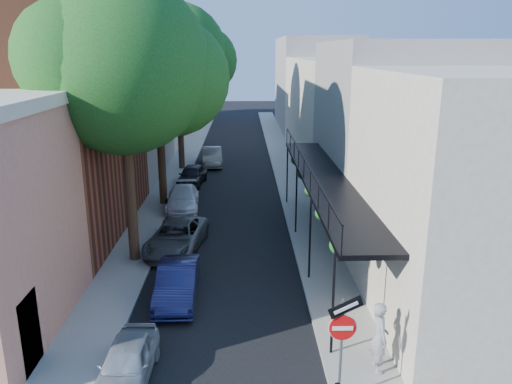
{
  "coord_description": "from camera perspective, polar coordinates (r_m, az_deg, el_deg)",
  "views": [
    {
      "loc": [
        0.79,
        -9.6,
        8.55
      ],
      "look_at": [
        1.32,
        10.69,
        2.8
      ],
      "focal_mm": 35.0,
      "sensor_mm": 36.0,
      "label": 1
    }
  ],
  "objects": [
    {
      "name": "parked_car_c",
      "position": [
        22.38,
        -9.04,
        -5.07
      ],
      "size": [
        2.71,
        4.87,
        1.29
      ],
      "primitive_type": "imported",
      "rotation": [
        0.0,
        0.0,
        -0.13
      ],
      "color": "#525559",
      "rests_on": "ground"
    },
    {
      "name": "buildings_right",
      "position": [
        40.15,
        10.44,
        9.66
      ],
      "size": [
        9.8,
        55.0,
        10.0
      ],
      "color": "beige",
      "rests_on": "ground"
    },
    {
      "name": "road_surface",
      "position": [
        40.52,
        -2.6,
        3.62
      ],
      "size": [
        6.0,
        64.0,
        0.01
      ],
      "primitive_type": "cube",
      "color": "black",
      "rests_on": "ground"
    },
    {
      "name": "buildings_left",
      "position": [
        39.83,
        -16.43,
        9.98
      ],
      "size": [
        10.1,
        59.1,
        12.0
      ],
      "color": "tan",
      "rests_on": "ground"
    },
    {
      "name": "parked_car_a",
      "position": [
        14.43,
        -14.52,
        -18.35
      ],
      "size": [
        1.41,
        3.33,
        1.12
      ],
      "primitive_type": "imported",
      "rotation": [
        0.0,
        0.0,
        -0.03
      ],
      "color": "#929CA2",
      "rests_on": "ground"
    },
    {
      "name": "oak_mid",
      "position": [
        28.19,
        -10.34,
        12.53
      ],
      "size": [
        6.6,
        6.0,
        10.2
      ],
      "color": "#372516",
      "rests_on": "ground"
    },
    {
      "name": "sidewalk_right",
      "position": [
        40.63,
        3.06,
        3.73
      ],
      "size": [
        2.0,
        64.0,
        0.12
      ],
      "primitive_type": "cube",
      "color": "gray",
      "rests_on": "ground"
    },
    {
      "name": "oak_far",
      "position": [
        37.1,
        -8.21,
        15.21
      ],
      "size": [
        7.7,
        7.0,
        11.9
      ],
      "color": "#372516",
      "rests_on": "ground"
    },
    {
      "name": "sidewalk_left",
      "position": [
        40.78,
        -8.24,
        3.63
      ],
      "size": [
        2.0,
        64.0,
        0.12
      ],
      "primitive_type": "cube",
      "color": "gray",
      "rests_on": "ground"
    },
    {
      "name": "oak_near",
      "position": [
        20.3,
        -13.71,
        13.49
      ],
      "size": [
        7.48,
        6.8,
        11.42
      ],
      "color": "#372516",
      "rests_on": "ground"
    },
    {
      "name": "parked_car_b",
      "position": [
        18.16,
        -8.99,
        -10.21
      ],
      "size": [
        1.45,
        3.92,
        1.28
      ],
      "primitive_type": "imported",
      "rotation": [
        0.0,
        0.0,
        0.02
      ],
      "color": "#151943",
      "rests_on": "ground"
    },
    {
      "name": "sign_post",
      "position": [
        12.64,
        9.87,
        -15.45
      ],
      "size": [
        0.89,
        0.17,
        2.99
      ],
      "color": "#595B60",
      "rests_on": "ground"
    },
    {
      "name": "parked_car_f",
      "position": [
        38.71,
        -5.05,
        4.04
      ],
      "size": [
        1.82,
        4.31,
        1.38
      ],
      "primitive_type": "imported",
      "rotation": [
        0.0,
        0.0,
        0.09
      ],
      "color": "gray",
      "rests_on": "ground"
    },
    {
      "name": "parked_car_e",
      "position": [
        33.19,
        -7.33,
        1.92
      ],
      "size": [
        1.97,
        3.97,
        1.3
      ],
      "primitive_type": "imported",
      "rotation": [
        0.0,
        0.0,
        -0.12
      ],
      "color": "black",
      "rests_on": "ground"
    },
    {
      "name": "pedestrian",
      "position": [
        14.38,
        13.92,
        -15.78
      ],
      "size": [
        0.52,
        0.76,
        2.01
      ],
      "primitive_type": "imported",
      "rotation": [
        0.0,
        0.0,
        1.62
      ],
      "color": "gray",
      "rests_on": "sidewalk_right"
    },
    {
      "name": "parked_car_d",
      "position": [
        28.1,
        -8.38,
        -0.75
      ],
      "size": [
        1.99,
        4.36,
        1.24
      ],
      "primitive_type": "imported",
      "rotation": [
        0.0,
        0.0,
        0.06
      ],
      "color": "white",
      "rests_on": "ground"
    }
  ]
}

